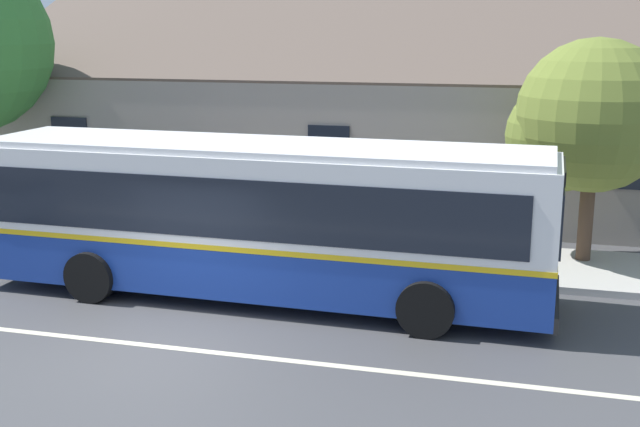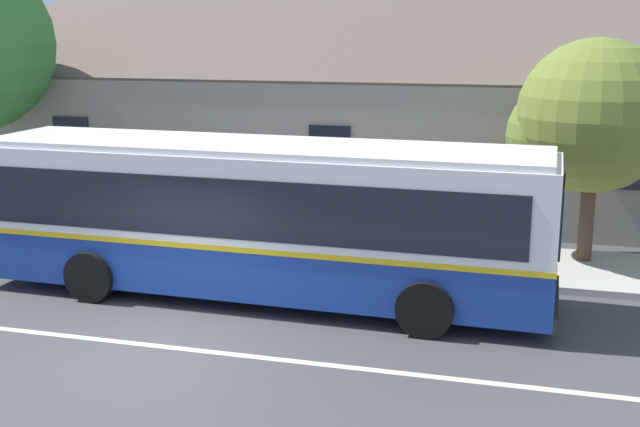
# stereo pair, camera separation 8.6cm
# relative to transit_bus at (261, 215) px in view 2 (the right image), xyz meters

# --- Properties ---
(ground_plane) EXTENTS (300.00, 300.00, 0.00)m
(ground_plane) POSITION_rel_transit_bus_xyz_m (-0.86, -2.90, -1.64)
(ground_plane) COLOR #424244
(sidewalk_far) EXTENTS (60.00, 3.00, 0.15)m
(sidewalk_far) POSITION_rel_transit_bus_xyz_m (-0.86, 3.10, -1.56)
(sidewalk_far) COLOR #ADAAA3
(sidewalk_far) RESTS_ON ground
(lane_divider_stripe) EXTENTS (60.00, 0.16, 0.01)m
(lane_divider_stripe) POSITION_rel_transit_bus_xyz_m (-0.86, -2.90, -1.64)
(lane_divider_stripe) COLOR beige
(lane_divider_stripe) RESTS_ON ground
(community_building) EXTENTS (22.18, 10.82, 7.12)m
(community_building) POSITION_rel_transit_bus_xyz_m (-0.11, 11.08, 0.37)
(community_building) COLOR gray
(community_building) RESTS_ON ground
(transit_bus) EXTENTS (11.22, 2.94, 3.04)m
(transit_bus) POSITION_rel_transit_bus_xyz_m (0.00, 0.00, 0.00)
(transit_bus) COLOR navy
(transit_bus) RESTS_ON ground
(bench_by_building) EXTENTS (1.87, 0.51, 0.94)m
(bench_by_building) POSITION_rel_transit_bus_xyz_m (-5.67, 2.69, -1.06)
(bench_by_building) COLOR brown
(bench_by_building) RESTS_ON sidewalk_far
(street_tree_primary) EXTENTS (3.49, 3.29, 4.99)m
(street_tree_primary) POSITION_rel_transit_bus_xyz_m (6.04, 3.82, 1.55)
(street_tree_primary) COLOR #4C3828
(street_tree_primary) RESTS_ON ground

